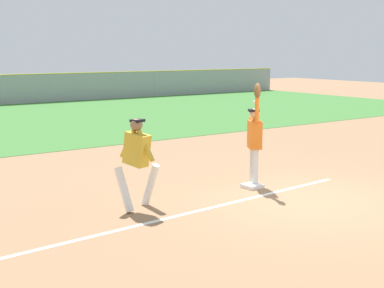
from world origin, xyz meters
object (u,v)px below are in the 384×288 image
(first_base, at_px, (252,186))
(fielder, at_px, (255,136))
(parked_car_silver, at_px, (68,86))
(runner, at_px, (137,157))
(baseball, at_px, (255,102))

(first_base, bearing_deg, fielder, 36.44)
(parked_car_silver, bearing_deg, runner, -107.18)
(first_base, distance_m, parked_car_silver, 25.95)
(fielder, bearing_deg, parked_car_silver, -72.11)
(fielder, relative_size, baseball, 30.81)
(first_base, bearing_deg, runner, 179.62)
(baseball, bearing_deg, parked_car_silver, 77.27)
(fielder, xyz_separation_m, parked_car_silver, (5.83, 25.15, -0.45))
(fielder, xyz_separation_m, runner, (-2.96, -0.07, -0.12))
(first_base, distance_m, fielder, 1.09)
(first_base, height_order, runner, runner)
(runner, height_order, baseball, baseball)
(fielder, relative_size, parked_car_silver, 0.51)
(fielder, height_order, baseball, fielder)
(baseball, bearing_deg, runner, -174.06)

